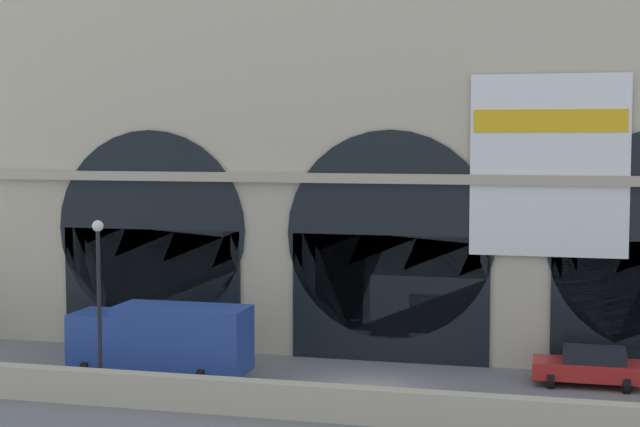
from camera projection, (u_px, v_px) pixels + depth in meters
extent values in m
plane|color=slate|center=(367.00, 389.00, 38.78)|extent=(200.00, 200.00, 0.00)
cube|color=beige|center=(342.00, 404.00, 34.33)|extent=(90.00, 0.70, 1.27)
cube|color=beige|center=(401.00, 173.00, 45.72)|extent=(48.22, 5.73, 16.75)
cube|color=black|center=(152.00, 289.00, 46.13)|extent=(8.91, 0.20, 5.71)
cylinder|color=black|center=(151.00, 229.00, 45.91)|extent=(9.38, 0.20, 9.38)
cube|color=black|center=(389.00, 299.00, 43.34)|extent=(8.91, 0.20, 5.71)
cylinder|color=black|center=(390.00, 235.00, 43.12)|extent=(9.38, 0.20, 9.38)
cube|color=white|center=(549.00, 166.00, 41.09)|extent=(6.63, 0.12, 7.77)
cube|color=yellow|center=(550.00, 121.00, 40.86)|extent=(6.37, 0.04, 0.97)
cube|color=#B6AB91|center=(390.00, 179.00, 42.82)|extent=(48.22, 0.50, 0.44)
cube|color=#28479E|center=(100.00, 339.00, 40.93)|extent=(2.00, 2.30, 2.30)
cube|color=#28479E|center=(182.00, 338.00, 40.00)|extent=(5.50, 2.30, 2.70)
cylinder|color=black|center=(86.00, 371.00, 40.05)|extent=(0.28, 0.84, 0.84)
cylinder|color=black|center=(109.00, 360.00, 42.05)|extent=(0.28, 0.84, 0.84)
cylinder|color=black|center=(202.00, 378.00, 38.81)|extent=(0.28, 0.84, 0.84)
cylinder|color=black|center=(220.00, 367.00, 40.81)|extent=(0.28, 0.84, 0.84)
cube|color=red|center=(588.00, 370.00, 39.28)|extent=(4.40, 1.80, 0.70)
cube|color=black|center=(594.00, 355.00, 39.18)|extent=(2.46, 1.62, 0.55)
cylinder|color=black|center=(551.00, 381.00, 38.88)|extent=(0.28, 0.60, 0.60)
cylinder|color=black|center=(551.00, 372.00, 40.44)|extent=(0.28, 0.60, 0.60)
cylinder|color=black|center=(627.00, 386.00, 38.17)|extent=(0.28, 0.60, 0.60)
cylinder|color=black|center=(624.00, 376.00, 39.74)|extent=(0.28, 0.60, 0.60)
cylinder|color=black|center=(99.00, 315.00, 37.28)|extent=(0.16, 0.16, 6.50)
sphere|color=#F2EDCC|center=(98.00, 226.00, 37.01)|extent=(0.44, 0.44, 0.44)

